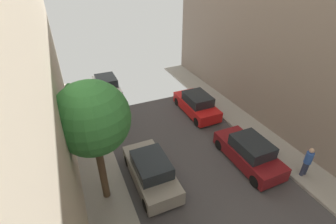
% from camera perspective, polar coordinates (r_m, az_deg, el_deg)
% --- Properties ---
extents(parked_car_left_2, '(1.78, 4.20, 1.57)m').
position_cam_1_polar(parked_car_left_2, '(12.43, -4.03, -13.66)').
color(parked_car_left_2, gray).
rests_on(parked_car_left_2, ground).
extents(parked_car_left_3, '(1.78, 4.20, 1.57)m').
position_cam_1_polar(parked_car_left_3, '(21.21, -14.27, 5.97)').
color(parked_car_left_3, white).
rests_on(parked_car_left_3, ground).
extents(parked_car_right_2, '(1.78, 4.20, 1.57)m').
position_cam_1_polar(parked_car_right_2, '(14.13, 18.54, -8.99)').
color(parked_car_right_2, maroon).
rests_on(parked_car_right_2, ground).
extents(parked_car_right_3, '(1.78, 4.20, 1.57)m').
position_cam_1_polar(parked_car_right_3, '(17.88, 6.75, 1.78)').
color(parked_car_right_3, red).
rests_on(parked_car_right_3, ground).
extents(pedestrian, '(0.40, 0.36, 1.72)m').
position_cam_1_polar(pedestrian, '(14.24, 30.06, -9.97)').
color(pedestrian, '#2D334C').
rests_on(pedestrian, sidewalk_right).
extents(street_tree_0, '(3.00, 3.00, 5.85)m').
position_cam_1_polar(street_tree_0, '(9.68, -17.45, -1.57)').
color(street_tree_0, brown).
rests_on(street_tree_0, sidewalk_left).
extents(potted_plant_1, '(0.61, 0.61, 1.00)m').
position_cam_1_polar(potted_plant_1, '(21.79, -22.24, 5.25)').
color(potted_plant_1, brown).
rests_on(potted_plant_1, sidewalk_left).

